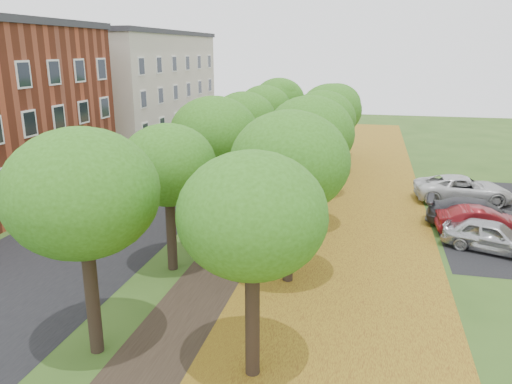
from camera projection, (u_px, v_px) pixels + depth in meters
The scene contains 12 objects.
ground at pixel (166, 360), 14.54m from camera, with size 120.00×120.00×0.00m, color #2D4C19.
street_asphalt at pixel (147, 199), 30.21m from camera, with size 8.00×70.00×0.01m, color black.
footpath at pixel (269, 207), 28.59m from camera, with size 3.20×70.00×0.01m, color black.
leaf_verge at pixel (357, 214), 27.52m from camera, with size 7.50×70.00×0.01m, color #A0811D.
tree_row_west at pixel (231, 127), 27.81m from camera, with size 4.18×34.18×6.38m.
tree_row_east at pixel (317, 130), 26.78m from camera, with size 4.18×34.18×6.38m.
building_cream at pixel (133, 88), 47.68m from camera, with size 10.30×20.30×10.40m.
bench at pixel (247, 258), 20.48m from camera, with size 0.68×1.97×0.91m.
car_silver at pixel (492, 236), 22.24m from camera, with size 1.68×4.18×1.42m, color #B5B6BA.
car_red at pixel (483, 222), 24.06m from camera, with size 1.50×4.31×1.42m, color maroon.
car_grey at pixel (479, 215), 25.08m from camera, with size 2.05×5.05×1.47m, color #2D2D32.
car_white at pixel (463, 189), 29.52m from camera, with size 2.56×5.56×1.55m, color silver.
Camera 1 is at (5.39, -11.72, 8.72)m, focal length 35.00 mm.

